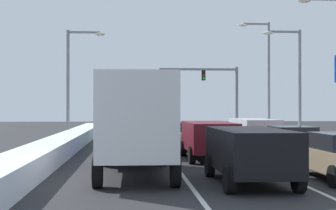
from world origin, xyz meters
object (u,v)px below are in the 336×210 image
sedan_red_right_lane_second (291,143)px  suv_green_left_lane_third (129,128)px  suv_maroon_center_lane_second (209,137)px  sedan_white_center_lane_third (189,135)px  street_lamp_right_mid (294,74)px  suv_black_center_lane_nearest (250,151)px  street_lamp_right_far (265,69)px  street_lamp_left_mid (74,74)px  traffic_light_gantry (213,85)px  suv_silver_right_lane_third (254,131)px  suv_navy_left_lane_second (136,134)px  box_truck_left_lane_nearest (136,120)px

sedan_red_right_lane_second → suv_green_left_lane_third: bearing=124.9°
suv_maroon_center_lane_second → sedan_white_center_lane_third: suv_maroon_center_lane_second is taller
suv_green_left_lane_third → street_lamp_right_mid: bearing=11.7°
suv_black_center_lane_nearest → suv_green_left_lane_third: (-3.73, 16.51, 0.00)m
suv_black_center_lane_nearest → street_lamp_right_far: bearing=74.0°
suv_black_center_lane_nearest → street_lamp_left_mid: bearing=110.6°
sedan_white_center_lane_third → traffic_light_gantry: (4.48, 19.30, 3.73)m
suv_silver_right_lane_third → sedan_white_center_lane_third: suv_silver_right_lane_third is taller
sedan_red_right_lane_second → suv_navy_left_lane_second: 7.65m
suv_maroon_center_lane_second → box_truck_left_lane_nearest: bearing=-121.9°
suv_black_center_lane_nearest → suv_maroon_center_lane_second: (-0.14, 7.25, 0.00)m
sedan_white_center_lane_third → street_lamp_right_mid: size_ratio=0.59×
street_lamp_right_mid → street_lamp_left_mid: 15.17m
sedan_white_center_lane_third → suv_green_left_lane_third: suv_green_left_lane_third is taller
street_lamp_right_mid → suv_silver_right_lane_third: bearing=-125.9°
box_truck_left_lane_nearest → street_lamp_left_mid: 18.74m
suv_navy_left_lane_second → traffic_light_gantry: 23.90m
box_truck_left_lane_nearest → traffic_light_gantry: traffic_light_gantry is taller
suv_black_center_lane_nearest → suv_silver_right_lane_third: bearing=75.6°
box_truck_left_lane_nearest → suv_green_left_lane_third: box_truck_left_lane_nearest is taller
suv_black_center_lane_nearest → suv_navy_left_lane_second: size_ratio=1.00×
suv_green_left_lane_third → sedan_white_center_lane_third: bearing=-44.1°
suv_navy_left_lane_second → suv_green_left_lane_third: same height
suv_black_center_lane_nearest → suv_maroon_center_lane_second: size_ratio=1.00×
suv_navy_left_lane_second → suv_black_center_lane_nearest: bearing=-71.7°
suv_black_center_lane_nearest → suv_navy_left_lane_second: same height
suv_silver_right_lane_third → suv_maroon_center_lane_second: same height
suv_green_left_lane_third → street_lamp_left_mid: bearing=137.2°
suv_silver_right_lane_third → street_lamp_left_mid: size_ratio=0.64×
traffic_light_gantry → street_lamp_left_mid: street_lamp_left_mid is taller
suv_navy_left_lane_second → street_lamp_right_mid: 14.45m
suv_black_center_lane_nearest → street_lamp_right_mid: street_lamp_right_mid is taller
suv_silver_right_lane_third → street_lamp_right_far: bearing=72.5°
suv_navy_left_lane_second → street_lamp_left_mid: size_ratio=0.64×
suv_maroon_center_lane_second → suv_green_left_lane_third: same height
sedan_red_right_lane_second → suv_green_left_lane_third: suv_green_left_lane_third is taller
sedan_red_right_lane_second → suv_green_left_lane_third: size_ratio=0.92×
street_lamp_right_mid → suv_maroon_center_lane_second: bearing=-123.7°
street_lamp_left_mid → traffic_light_gantry: bearing=46.9°
sedan_white_center_lane_third → street_lamp_right_far: bearing=59.3°
suv_black_center_lane_nearest → traffic_light_gantry: bearing=82.8°
suv_maroon_center_lane_second → street_lamp_right_far: 21.41m
sedan_white_center_lane_third → street_lamp_right_far: 16.36m
sedan_white_center_lane_third → suv_black_center_lane_nearest: bearing=-88.5°
suv_green_left_lane_third → suv_maroon_center_lane_second: bearing=-68.8°
sedan_white_center_lane_third → street_lamp_left_mid: (-7.20, 6.81, 3.86)m
suv_black_center_lane_nearest → street_lamp_right_mid: size_ratio=0.64×
suv_green_left_lane_third → street_lamp_right_mid: street_lamp_right_mid is taller
suv_silver_right_lane_third → street_lamp_right_mid: size_ratio=0.64×
street_lamp_right_far → street_lamp_right_mid: bearing=-90.4°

